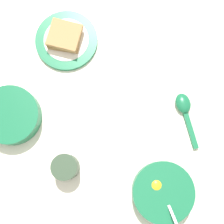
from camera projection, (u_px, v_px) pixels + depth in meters
ground_plane at (107, 100)px, 0.90m from camera, size 3.00×3.00×0.00m
egg_bowl at (163, 192)px, 0.83m from camera, size 0.16×0.16×0.08m
toast_plate at (67, 41)px, 0.93m from camera, size 0.18×0.18×0.01m
toast_sandwich at (65, 36)px, 0.90m from camera, size 0.11×0.11×0.03m
soup_spoon at (185, 109)px, 0.88m from camera, size 0.13×0.13×0.03m
congee_bowl at (11, 116)px, 0.87m from camera, size 0.16×0.16×0.05m
drinking_cup at (65, 167)px, 0.83m from camera, size 0.07×0.07×0.07m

